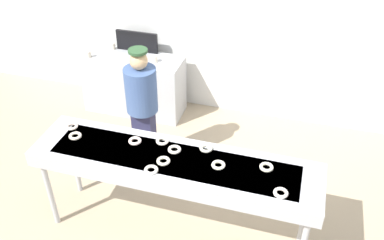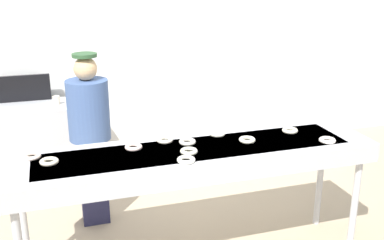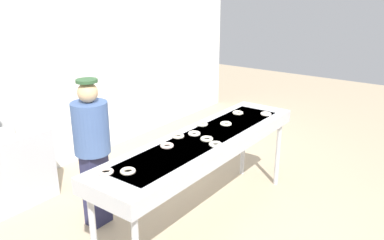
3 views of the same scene
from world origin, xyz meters
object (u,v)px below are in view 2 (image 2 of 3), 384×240
object	(u,v)px
sugar_donut_3	(290,130)
sugar_donut_6	(247,140)
paper_cup_2	(56,100)
sugar_donut_1	(189,151)
sugar_donut_7	(165,140)
sugar_donut_2	(133,147)
worker_baker	(90,129)
prep_counter	(27,144)
sugar_donut_4	(186,160)
sugar_donut_0	(327,140)
sugar_donut_5	(49,161)
sugar_donut_8	(32,156)
menu_display	(21,88)
sugar_donut_9	(187,142)
sugar_donut_10	(217,134)
fryer_conveyor	(195,159)

from	to	relation	value
sugar_donut_3	sugar_donut_6	size ratio (longest dim) A/B	1.00
sugar_donut_3	paper_cup_2	distance (m)	2.60
sugar_donut_3	paper_cup_2	xyz separation A→B (m)	(-1.78, 1.88, -0.10)
sugar_donut_1	sugar_donut_7	distance (m)	0.30
sugar_donut_6	sugar_donut_7	world-z (taller)	same
sugar_donut_2	sugar_donut_7	bearing A→B (deg)	16.23
sugar_donut_6	worker_baker	bearing A→B (deg)	141.07
sugar_donut_6	sugar_donut_1	bearing A→B (deg)	-169.89
sugar_donut_6	prep_counter	xyz separation A→B (m)	(-1.72, 2.01, -0.58)
sugar_donut_7	sugar_donut_4	bearing A→B (deg)	-83.89
sugar_donut_4	sugar_donut_0	bearing A→B (deg)	2.06
sugar_donut_5	sugar_donut_8	size ratio (longest dim) A/B	1.00
worker_baker	menu_display	xyz separation A→B (m)	(-0.61, 1.33, 0.10)
sugar_donut_1	sugar_donut_7	size ratio (longest dim) A/B	1.00
sugar_donut_0	worker_baker	bearing A→B (deg)	147.24
prep_counter	menu_display	bearing A→B (deg)	90.00
sugar_donut_8	sugar_donut_9	world-z (taller)	same
sugar_donut_10	sugar_donut_5	bearing A→B (deg)	-172.00
fryer_conveyor	menu_display	bearing A→B (deg)	120.00
sugar_donut_0	sugar_donut_4	xyz separation A→B (m)	(-1.14, -0.04, 0.00)
sugar_donut_0	sugar_donut_1	bearing A→B (deg)	174.49
sugar_donut_10	paper_cup_2	size ratio (longest dim) A/B	1.36
sugar_donut_1	sugar_donut_5	xyz separation A→B (m)	(-0.96, 0.11, 0.00)
sugar_donut_2	sugar_donut_9	world-z (taller)	same
sugar_donut_5	prep_counter	size ratio (longest dim) A/B	0.09
sugar_donut_1	sugar_donut_7	bearing A→B (deg)	111.56
sugar_donut_5	paper_cup_2	distance (m)	1.96
paper_cup_2	prep_counter	bearing A→B (deg)	174.38
sugar_donut_1	sugar_donut_4	xyz separation A→B (m)	(-0.06, -0.14, 0.00)
worker_baker	prep_counter	distance (m)	1.36
sugar_donut_10	menu_display	size ratio (longest dim) A/B	0.21
worker_baker	menu_display	distance (m)	1.47
sugar_donut_7	sugar_donut_6	bearing A→B (deg)	-17.23
sugar_donut_7	menu_display	distance (m)	2.33
sugar_donut_7	worker_baker	distance (m)	0.87
sugar_donut_7	worker_baker	world-z (taller)	worker_baker
sugar_donut_6	paper_cup_2	world-z (taller)	sugar_donut_6
sugar_donut_6	worker_baker	distance (m)	1.43
sugar_donut_2	worker_baker	world-z (taller)	worker_baker
fryer_conveyor	sugar_donut_9	distance (m)	0.15
worker_baker	sugar_donut_0	bearing A→B (deg)	141.05
worker_baker	sugar_donut_6	bearing A→B (deg)	134.88
sugar_donut_3	sugar_donut_7	xyz separation A→B (m)	(-1.02, 0.09, 0.00)
sugar_donut_10	prep_counter	bearing A→B (deg)	130.53
worker_baker	paper_cup_2	xyz separation A→B (m)	(-0.25, 1.08, -0.00)
sugar_donut_1	sugar_donut_6	size ratio (longest dim) A/B	1.00
sugar_donut_0	sugar_donut_3	bearing A→B (deg)	119.32
sugar_donut_2	sugar_donut_6	world-z (taller)	same
sugar_donut_6	sugar_donut_5	bearing A→B (deg)	179.22
sugar_donut_4	sugar_donut_2	bearing A→B (deg)	131.03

